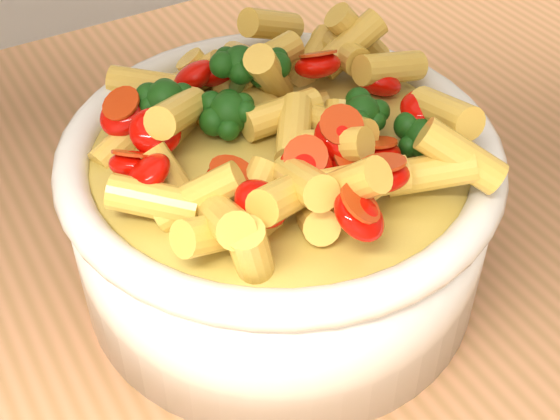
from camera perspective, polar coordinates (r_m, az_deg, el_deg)
table at (r=0.59m, az=4.98°, el=-11.35°), size 1.20×0.80×0.90m
serving_bowl at (r=0.48m, az=-0.00°, el=0.12°), size 0.26×0.26×0.11m
pasta_salad at (r=0.43m, az=-0.00°, el=6.88°), size 0.20×0.20×0.05m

